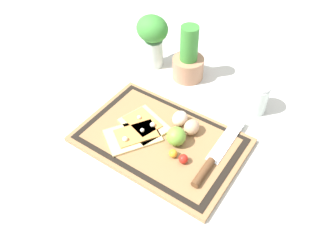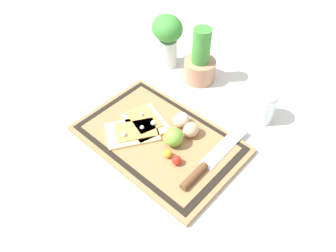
{
  "view_description": "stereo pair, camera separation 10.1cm",
  "coord_description": "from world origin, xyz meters",
  "px_view_note": "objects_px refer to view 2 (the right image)",
  "views": [
    {
      "loc": [
        0.39,
        -0.53,
        0.77
      ],
      "look_at": [
        0.0,
        0.04,
        0.04
      ],
      "focal_mm": 35.0,
      "sensor_mm": 36.0,
      "label": 1
    },
    {
      "loc": [
        0.46,
        -0.47,
        0.77
      ],
      "look_at": [
        0.0,
        0.04,
        0.04
      ],
      "focal_mm": 35.0,
      "sensor_mm": 36.0,
      "label": 2
    }
  ],
  "objects_px": {
    "egg_pink": "(181,120)",
    "cherry_tomato_yellow": "(168,154)",
    "lime": "(173,137)",
    "egg_brown": "(191,130)",
    "herb_pot": "(200,63)",
    "herb_glass": "(167,36)",
    "cherry_tomato_red": "(177,160)",
    "sauce_jar": "(262,108)",
    "pizza_slice_far": "(145,122)",
    "pizza_slice_near": "(133,131)",
    "knife": "(205,165)"
  },
  "relations": [
    {
      "from": "lime",
      "to": "egg_brown",
      "type": "bearing_deg",
      "value": 76.04
    },
    {
      "from": "knife",
      "to": "cherry_tomato_yellow",
      "type": "distance_m",
      "value": 0.11
    },
    {
      "from": "knife",
      "to": "herb_pot",
      "type": "xyz_separation_m",
      "value": [
        -0.27,
        0.32,
        0.05
      ]
    },
    {
      "from": "cherry_tomato_yellow",
      "to": "sauce_jar",
      "type": "bearing_deg",
      "value": 72.33
    },
    {
      "from": "pizza_slice_near",
      "to": "cherry_tomato_yellow",
      "type": "xyz_separation_m",
      "value": [
        0.14,
        0.0,
        0.01
      ]
    },
    {
      "from": "pizza_slice_far",
      "to": "egg_brown",
      "type": "xyz_separation_m",
      "value": [
        0.14,
        0.06,
        0.02
      ]
    },
    {
      "from": "sauce_jar",
      "to": "herb_glass",
      "type": "distance_m",
      "value": 0.43
    },
    {
      "from": "pizza_slice_far",
      "to": "herb_glass",
      "type": "xyz_separation_m",
      "value": [
        -0.18,
        0.3,
        0.1
      ]
    },
    {
      "from": "sauce_jar",
      "to": "herb_glass",
      "type": "relative_size",
      "value": 0.53
    },
    {
      "from": "lime",
      "to": "herb_glass",
      "type": "bearing_deg",
      "value": 134.72
    },
    {
      "from": "lime",
      "to": "pizza_slice_near",
      "type": "bearing_deg",
      "value": -157.5
    },
    {
      "from": "cherry_tomato_red",
      "to": "herb_pot",
      "type": "height_order",
      "value": "herb_pot"
    },
    {
      "from": "pizza_slice_far",
      "to": "knife",
      "type": "height_order",
      "value": "pizza_slice_far"
    },
    {
      "from": "sauce_jar",
      "to": "lime",
      "type": "bearing_deg",
      "value": -113.94
    },
    {
      "from": "cherry_tomato_red",
      "to": "herb_glass",
      "type": "bearing_deg",
      "value": 135.35
    },
    {
      "from": "cherry_tomato_red",
      "to": "egg_brown",
      "type": "bearing_deg",
      "value": 109.94
    },
    {
      "from": "egg_pink",
      "to": "cherry_tomato_red",
      "type": "xyz_separation_m",
      "value": [
        0.09,
        -0.12,
        -0.01
      ]
    },
    {
      "from": "pizza_slice_far",
      "to": "egg_brown",
      "type": "relative_size",
      "value": 3.12
    },
    {
      "from": "knife",
      "to": "lime",
      "type": "xyz_separation_m",
      "value": [
        -0.12,
        0.01,
        0.02
      ]
    },
    {
      "from": "cherry_tomato_red",
      "to": "herb_glass",
      "type": "relative_size",
      "value": 0.14
    },
    {
      "from": "knife",
      "to": "pizza_slice_near",
      "type": "bearing_deg",
      "value": -169.64
    },
    {
      "from": "pizza_slice_near",
      "to": "herb_glass",
      "type": "relative_size",
      "value": 0.95
    },
    {
      "from": "sauce_jar",
      "to": "egg_pink",
      "type": "bearing_deg",
      "value": -127.33
    },
    {
      "from": "pizza_slice_near",
      "to": "knife",
      "type": "height_order",
      "value": "pizza_slice_near"
    },
    {
      "from": "cherry_tomato_red",
      "to": "herb_glass",
      "type": "distance_m",
      "value": 0.51
    },
    {
      "from": "lime",
      "to": "sauce_jar",
      "type": "bearing_deg",
      "value": 66.06
    },
    {
      "from": "pizza_slice_far",
      "to": "sauce_jar",
      "type": "height_order",
      "value": "sauce_jar"
    },
    {
      "from": "knife",
      "to": "egg_pink",
      "type": "distance_m",
      "value": 0.18
    },
    {
      "from": "cherry_tomato_yellow",
      "to": "lime",
      "type": "bearing_deg",
      "value": 113.51
    },
    {
      "from": "pizza_slice_near",
      "to": "cherry_tomato_red",
      "type": "bearing_deg",
      "value": 0.63
    },
    {
      "from": "egg_brown",
      "to": "cherry_tomato_red",
      "type": "xyz_separation_m",
      "value": [
        0.04,
        -0.11,
        -0.01
      ]
    },
    {
      "from": "egg_pink",
      "to": "herb_pot",
      "type": "bearing_deg",
      "value": 116.05
    },
    {
      "from": "herb_pot",
      "to": "egg_pink",
      "type": "bearing_deg",
      "value": -63.95
    },
    {
      "from": "herb_glass",
      "to": "pizza_slice_far",
      "type": "bearing_deg",
      "value": -59.23
    },
    {
      "from": "cherry_tomato_red",
      "to": "herb_glass",
      "type": "xyz_separation_m",
      "value": [
        -0.36,
        0.35,
        0.09
      ]
    },
    {
      "from": "herb_pot",
      "to": "herb_glass",
      "type": "distance_m",
      "value": 0.16
    },
    {
      "from": "pizza_slice_far",
      "to": "egg_brown",
      "type": "height_order",
      "value": "egg_brown"
    },
    {
      "from": "herb_glass",
      "to": "herb_pot",
      "type": "bearing_deg",
      "value": 3.78
    },
    {
      "from": "pizza_slice_far",
      "to": "cherry_tomato_red",
      "type": "distance_m",
      "value": 0.19
    },
    {
      "from": "pizza_slice_near",
      "to": "sauce_jar",
      "type": "relative_size",
      "value": 1.8
    },
    {
      "from": "egg_brown",
      "to": "cherry_tomato_yellow",
      "type": "bearing_deg",
      "value": -87.37
    },
    {
      "from": "pizza_slice_far",
      "to": "herb_pot",
      "type": "bearing_deg",
      "value": 95.15
    },
    {
      "from": "knife",
      "to": "sauce_jar",
      "type": "distance_m",
      "value": 0.29
    },
    {
      "from": "egg_brown",
      "to": "knife",
      "type": "bearing_deg",
      "value": -32.34
    },
    {
      "from": "lime",
      "to": "cherry_tomato_red",
      "type": "height_order",
      "value": "lime"
    },
    {
      "from": "egg_pink",
      "to": "cherry_tomato_yellow",
      "type": "xyz_separation_m",
      "value": [
        0.05,
        -0.12,
        -0.01
      ]
    },
    {
      "from": "cherry_tomato_yellow",
      "to": "herb_glass",
      "type": "height_order",
      "value": "herb_glass"
    },
    {
      "from": "cherry_tomato_yellow",
      "to": "egg_brown",
      "type": "bearing_deg",
      "value": 92.63
    },
    {
      "from": "herb_glass",
      "to": "pizza_slice_near",
      "type": "bearing_deg",
      "value": -63.2
    },
    {
      "from": "egg_pink",
      "to": "cherry_tomato_red",
      "type": "relative_size",
      "value": 1.95
    }
  ]
}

